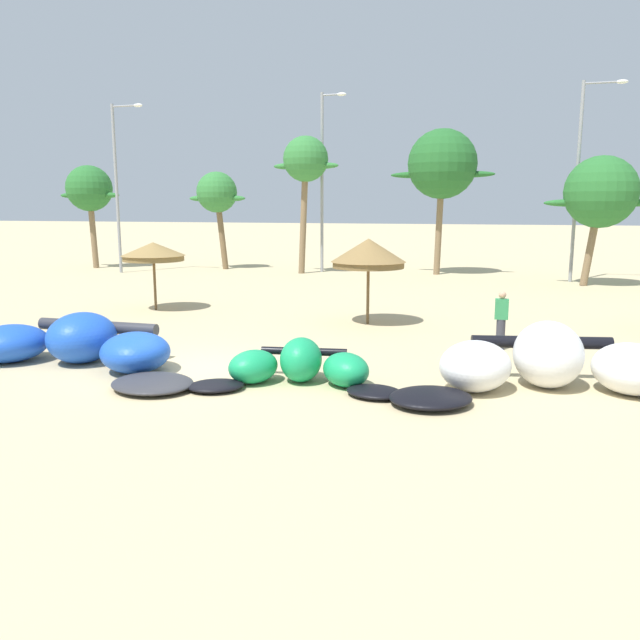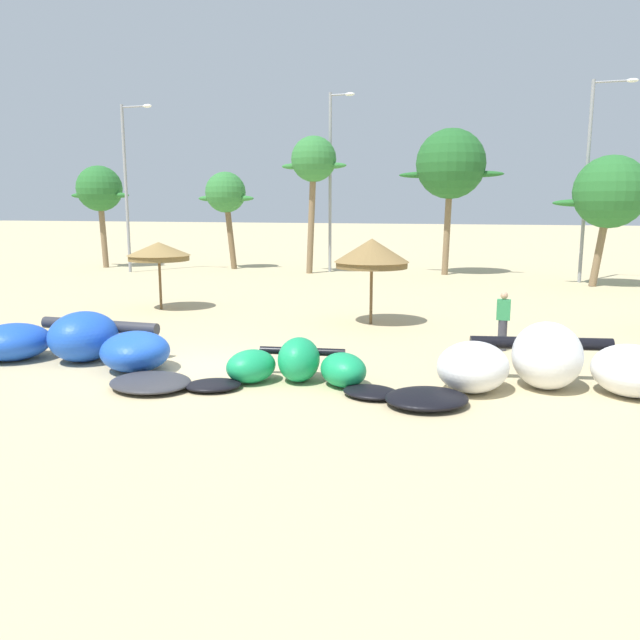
# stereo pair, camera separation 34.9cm
# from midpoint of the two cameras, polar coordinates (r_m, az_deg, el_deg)

# --- Properties ---
(ground_plane) EXTENTS (260.00, 260.00, 0.00)m
(ground_plane) POSITION_cam_midpoint_polar(r_m,az_deg,el_deg) (15.77, -10.98, -4.28)
(ground_plane) COLOR #C6B284
(kite_left) EXTENTS (8.22, 3.69, 1.27)m
(kite_left) POSITION_cam_midpoint_polar(r_m,az_deg,el_deg) (16.82, -20.78, -2.16)
(kite_left) COLOR #333338
(kite_left) RESTS_ON ground
(kite_left_of_center) EXTENTS (4.80, 2.57, 1.00)m
(kite_left_of_center) POSITION_cam_midpoint_polar(r_m,az_deg,el_deg) (14.05, -1.39, -4.28)
(kite_left_of_center) COLOR black
(kite_left_of_center) RESTS_ON ground
(kite_center) EXTENTS (7.21, 4.11, 1.46)m
(kite_center) POSITION_cam_midpoint_polar(r_m,az_deg,el_deg) (14.24, 20.72, -4.03)
(kite_center) COLOR black
(kite_center) RESTS_ON ground
(beach_umbrella_near_van) EXTENTS (2.38, 2.38, 2.57)m
(beach_umbrella_near_van) POSITION_cam_midpoint_polar(r_m,az_deg,el_deg) (24.78, -13.89, 6.01)
(beach_umbrella_near_van) COLOR brown
(beach_umbrella_near_van) RESTS_ON ground
(beach_umbrella_middle) EXTENTS (2.49, 2.49, 2.85)m
(beach_umbrella_middle) POSITION_cam_midpoint_polar(r_m,az_deg,el_deg) (21.06, 5.15, 6.00)
(beach_umbrella_middle) COLOR brown
(beach_umbrella_middle) RESTS_ON ground
(person_near_kites) EXTENTS (0.36, 0.24, 1.62)m
(person_near_kites) POSITION_cam_midpoint_polar(r_m,az_deg,el_deg) (17.98, 16.65, -0.08)
(person_near_kites) COLOR #383842
(person_near_kites) RESTS_ON ground
(palm_leftmost) EXTENTS (4.28, 2.86, 6.43)m
(palm_leftmost) POSITION_cam_midpoint_polar(r_m,az_deg,el_deg) (43.24, -18.98, 11.00)
(palm_leftmost) COLOR #7F6647
(palm_leftmost) RESTS_ON ground
(palm_left) EXTENTS (3.76, 2.51, 6.01)m
(palm_left) POSITION_cam_midpoint_polar(r_m,az_deg,el_deg) (40.55, -8.22, 11.15)
(palm_left) COLOR brown
(palm_left) RESTS_ON ground
(palm_left_of_gap) EXTENTS (3.88, 2.59, 7.85)m
(palm_left_of_gap) POSITION_cam_midpoint_polar(r_m,az_deg,el_deg) (37.30, -0.30, 14.02)
(palm_left_of_gap) COLOR #7F6647
(palm_left_of_gap) RESTS_ON ground
(palm_center_left) EXTENTS (5.84, 3.89, 8.18)m
(palm_center_left) POSITION_cam_midpoint_polar(r_m,az_deg,el_deg) (37.30, 11.93, 13.49)
(palm_center_left) COLOR #7F6647
(palm_center_left) RESTS_ON ground
(palm_center_right) EXTENTS (5.21, 3.47, 6.31)m
(palm_center_right) POSITION_cam_midpoint_polar(r_m,az_deg,el_deg) (34.01, 24.90, 10.33)
(palm_center_right) COLOR #7F6647
(palm_center_right) RESTS_ON ground
(lamppost_west) EXTENTS (2.05, 0.24, 9.64)m
(lamppost_west) POSITION_cam_midpoint_polar(r_m,az_deg,el_deg) (39.53, -16.62, 11.94)
(lamppost_west) COLOR gray
(lamppost_west) RESTS_ON ground
(lamppost_west_center) EXTENTS (1.53, 0.24, 10.32)m
(lamppost_west_center) POSITION_cam_midpoint_polar(r_m,az_deg,el_deg) (38.12, 1.34, 12.87)
(lamppost_west_center) COLOR gray
(lamppost_west_center) RESTS_ON ground
(lamppost_east_center) EXTENTS (2.12, 0.24, 10.03)m
(lamppost_east_center) POSITION_cam_midpoint_polar(r_m,az_deg,el_deg) (35.48, 23.40, 12.13)
(lamppost_east_center) COLOR gray
(lamppost_east_center) RESTS_ON ground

